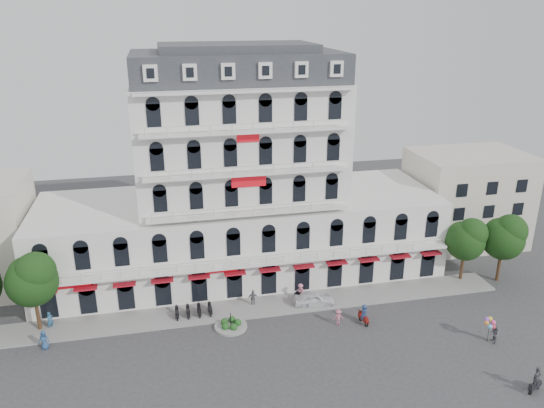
{
  "coord_description": "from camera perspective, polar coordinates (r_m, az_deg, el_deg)",
  "views": [
    {
      "loc": [
        -8.52,
        -37.96,
        29.04
      ],
      "look_at": [
        1.97,
        10.0,
        10.97
      ],
      "focal_mm": 35.0,
      "sensor_mm": 36.0,
      "label": 1
    }
  ],
  "objects": [
    {
      "name": "ground",
      "position": [
        48.55,
        0.26,
        -16.53
      ],
      "size": [
        120.0,
        120.0,
        0.0
      ],
      "primitive_type": "plane",
      "color": "#38383A",
      "rests_on": "ground"
    },
    {
      "name": "sidewalk",
      "position": [
        55.83,
        -1.79,
        -11.05
      ],
      "size": [
        53.0,
        4.0,
        0.16
      ],
      "primitive_type": "cube",
      "color": "gray",
      "rests_on": "ground"
    },
    {
      "name": "main_building",
      "position": [
        59.73,
        -3.49,
        1.54
      ],
      "size": [
        45.0,
        15.0,
        25.8
      ],
      "color": "silver",
      "rests_on": "ground"
    },
    {
      "name": "flank_building_east",
      "position": [
        73.31,
        20.14,
        0.61
      ],
      "size": [
        14.0,
        10.0,
        12.0
      ],
      "primitive_type": "cube",
      "color": "beige",
      "rests_on": "ground"
    },
    {
      "name": "traffic_island",
      "position": [
        52.84,
        -4.46,
        -12.87
      ],
      "size": [
        3.2,
        3.2,
        1.6
      ],
      "color": "gray",
      "rests_on": "ground"
    },
    {
      "name": "parked_scooter_row",
      "position": [
        55.09,
        -8.4,
        -11.85
      ],
      "size": [
        4.4,
        1.8,
        1.1
      ],
      "primitive_type": null,
      "color": "black",
      "rests_on": "ground"
    },
    {
      "name": "tree_west_inner",
      "position": [
        54.32,
        -24.42,
        -7.22
      ],
      "size": [
        4.76,
        4.76,
        8.25
      ],
      "color": "#382314",
      "rests_on": "ground"
    },
    {
      "name": "tree_east_inner",
      "position": [
        62.67,
        20.18,
        -3.46
      ],
      "size": [
        4.4,
        4.37,
        7.57
      ],
      "color": "#382314",
      "rests_on": "ground"
    },
    {
      "name": "tree_east_outer",
      "position": [
        63.98,
        23.72,
        -3.14
      ],
      "size": [
        4.65,
        4.65,
        8.05
      ],
      "color": "#382314",
      "rests_on": "ground"
    },
    {
      "name": "parked_car",
      "position": [
        56.19,
        4.57,
        -10.12
      ],
      "size": [
        4.48,
        2.2,
        1.47
      ],
      "primitive_type": "imported",
      "rotation": [
        0.0,
        0.0,
        1.46
      ],
      "color": "white",
      "rests_on": "ground"
    },
    {
      "name": "rider_east",
      "position": [
        53.63,
        9.85,
        -11.59
      ],
      "size": [
        0.66,
        1.69,
        2.12
      ],
      "rotation": [
        0.0,
        0.0,
        1.75
      ],
      "color": "maroon",
      "rests_on": "ground"
    },
    {
      "name": "rider_northeast",
      "position": [
        49.45,
        26.55,
        -16.53
      ],
      "size": [
        1.6,
        0.93,
        2.36
      ],
      "rotation": [
        0.0,
        0.0,
        3.56
      ],
      "color": "black",
      "rests_on": "ground"
    },
    {
      "name": "rider_center",
      "position": [
        56.59,
        3.08,
        -9.43
      ],
      "size": [
        1.06,
        1.53,
        2.07
      ],
      "rotation": [
        0.0,
        0.0,
        5.24
      ],
      "color": "black",
      "rests_on": "ground"
    },
    {
      "name": "pedestrian_left",
      "position": [
        53.62,
        -23.32,
        -13.3
      ],
      "size": [
        0.92,
        0.62,
        1.83
      ],
      "primitive_type": "imported",
      "rotation": [
        0.0,
        0.0,
        -0.04
      ],
      "color": "#2A4E7F",
      "rests_on": "ground"
    },
    {
      "name": "pedestrian_mid",
      "position": [
        55.81,
        -2.04,
        -10.08
      ],
      "size": [
        1.12,
        0.61,
        1.81
      ],
      "primitive_type": "imported",
      "rotation": [
        0.0,
        0.0,
        2.98
      ],
      "color": "#5D5D65",
      "rests_on": "ground"
    },
    {
      "name": "pedestrian_right",
      "position": [
        53.23,
        7.13,
        -11.98
      ],
      "size": [
        1.1,
        0.68,
        1.65
      ],
      "primitive_type": "imported",
      "rotation": [
        0.0,
        0.0,
        3.08
      ],
      "color": "#BB6374",
      "rests_on": "ground"
    },
    {
      "name": "pedestrian_far",
      "position": [
        56.35,
        -22.75,
        -11.48
      ],
      "size": [
        0.78,
        0.8,
        1.85
      ],
      "primitive_type": "imported",
      "rotation": [
        0.0,
        0.0,
        0.84
      ],
      "color": "#2B5B81",
      "rests_on": "ground"
    },
    {
      "name": "balloon_vendor",
      "position": [
        54.09,
        22.66,
        -12.46
      ],
      "size": [
        1.39,
        1.32,
        2.45
      ],
      "color": "#585860",
      "rests_on": "ground"
    }
  ]
}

